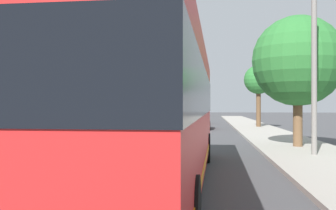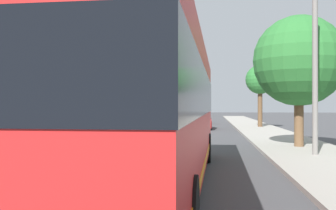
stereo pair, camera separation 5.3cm
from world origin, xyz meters
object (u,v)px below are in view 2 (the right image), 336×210
at_px(coach_bus, 154,107).
at_px(roadside_tree_far_block, 260,80).
at_px(car_ahead_same_lane, 198,117).
at_px(car_oncoming, 200,121).
at_px(roadside_tree_mid_block, 299,61).
at_px(car_side_street, 157,117).
at_px(utility_pole, 315,72).

distance_m(coach_bus, roadside_tree_far_block, 25.20).
distance_m(car_ahead_same_lane, roadside_tree_far_block, 10.44).
height_order(car_oncoming, roadside_tree_mid_block, roadside_tree_mid_block).
bearing_deg(car_oncoming, car_side_street, 28.57).
relative_size(car_oncoming, utility_pole, 0.67).
height_order(car_ahead_same_lane, car_side_street, car_ahead_same_lane).
bearing_deg(car_side_street, car_oncoming, 28.48).
distance_m(car_oncoming, roadside_tree_mid_block, 15.64).
distance_m(car_side_street, utility_pole, 28.32).
distance_m(coach_bus, car_ahead_same_lane, 32.55).
bearing_deg(utility_pole, roadside_tree_mid_block, -1.06).
relative_size(coach_bus, car_side_street, 2.70).
distance_m(car_oncoming, utility_pole, 18.21).
xyz_separation_m(coach_bus, roadside_tree_mid_block, (8.29, -5.28, 2.03)).
height_order(car_oncoming, car_side_street, car_side_street).
relative_size(coach_bus, roadside_tree_far_block, 2.27).
height_order(car_side_street, roadside_tree_mid_block, roadside_tree_mid_block).
distance_m(car_ahead_same_lane, roadside_tree_mid_block, 25.04).
bearing_deg(roadside_tree_mid_block, car_ahead_same_lane, 12.51).
bearing_deg(utility_pole, car_ahead_same_lane, 11.11).
height_order(car_oncoming, car_ahead_same_lane, car_ahead_same_lane).
bearing_deg(car_side_street, roadside_tree_mid_block, 22.32).
bearing_deg(car_ahead_same_lane, coach_bus, 178.16).
distance_m(car_oncoming, car_side_street, 10.35).
relative_size(car_oncoming, roadside_tree_far_block, 0.78).
height_order(coach_bus, car_side_street, coach_bus).
bearing_deg(car_side_street, car_ahead_same_lane, 98.08).
height_order(coach_bus, roadside_tree_far_block, roadside_tree_far_block).
bearing_deg(coach_bus, roadside_tree_far_block, -11.75).
distance_m(car_side_street, roadside_tree_far_block, 12.99).
xyz_separation_m(roadside_tree_mid_block, utility_pole, (-2.87, 0.05, -0.75)).
height_order(coach_bus, car_oncoming, coach_bus).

